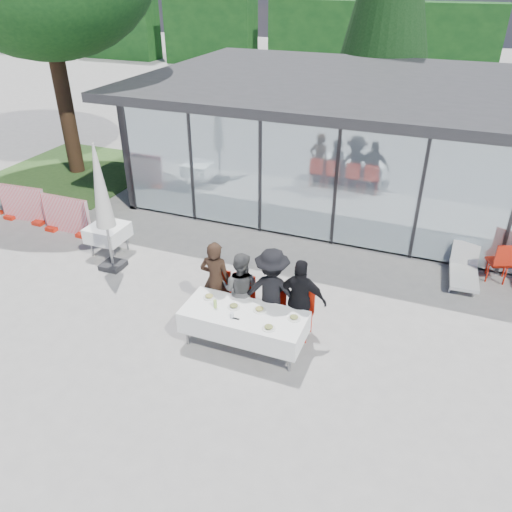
{
  "coord_description": "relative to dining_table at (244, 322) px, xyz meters",
  "views": [
    {
      "loc": [
        3.35,
        -7.07,
        6.12
      ],
      "look_at": [
        0.08,
        1.2,
        0.98
      ],
      "focal_mm": 35.0,
      "sensor_mm": 36.0,
      "label": 1
    }
  ],
  "objects": [
    {
      "name": "drinking_glasses",
      "position": [
        -0.14,
        -0.21,
        0.26
      ],
      "size": [
        0.07,
        0.07,
        0.1
      ],
      "color": "silver",
      "rests_on": "dining_table"
    },
    {
      "name": "diner_chair_a",
      "position": [
        -0.86,
        0.75,
        -0.0
      ],
      "size": [
        0.44,
        0.44,
        0.97
      ],
      "color": "red",
      "rests_on": "ground"
    },
    {
      "name": "diner_chair_c",
      "position": [
        0.3,
        0.75,
        -0.0
      ],
      "size": [
        0.44,
        0.44,
        0.97
      ],
      "color": "red",
      "rests_on": "ground"
    },
    {
      "name": "plate_a",
      "position": [
        -0.79,
        0.2,
        0.24
      ],
      "size": [
        0.24,
        0.24,
        0.07
      ],
      "color": "silver",
      "rests_on": "dining_table"
    },
    {
      "name": "plate_extra",
      "position": [
        0.58,
        -0.27,
        0.24
      ],
      "size": [
        0.24,
        0.24,
        0.07
      ],
      "color": "silver",
      "rests_on": "dining_table"
    },
    {
      "name": "spare_table_left",
      "position": [
        -4.44,
        2.02,
        0.02
      ],
      "size": [
        0.86,
        0.86,
        0.74
      ],
      "color": "white",
      "rests_on": "ground"
    },
    {
      "name": "diner_c",
      "position": [
        0.3,
        0.64,
        0.34
      ],
      "size": [
        1.31,
        1.31,
        1.76
      ],
      "primitive_type": "imported",
      "rotation": [
        0.0,
        0.0,
        3.31
      ],
      "color": "black",
      "rests_on": "ground"
    },
    {
      "name": "plate_d",
      "position": [
        0.9,
        0.16,
        0.24
      ],
      "size": [
        0.24,
        0.24,
        0.07
      ],
      "color": "silver",
      "rests_on": "dining_table"
    },
    {
      "name": "market_umbrella",
      "position": [
        -3.96,
        1.45,
        1.35
      ],
      "size": [
        0.5,
        0.5,
        3.0
      ],
      "color": "black",
      "rests_on": "ground"
    },
    {
      "name": "diner_a",
      "position": [
        -0.86,
        0.64,
        0.31
      ],
      "size": [
        0.67,
        0.67,
        1.7
      ],
      "primitive_type": "imported",
      "rotation": [
        0.0,
        0.0,
        3.24
      ],
      "color": "#312015",
      "rests_on": "ground"
    },
    {
      "name": "treeline",
      "position": [
        -2.48,
        28.41,
        1.66
      ],
      "size": [
        62.5,
        2.0,
        4.4
      ],
      "color": "#103513",
      "rests_on": "ground"
    },
    {
      "name": "pavilion",
      "position": [
        1.52,
        8.57,
        1.61
      ],
      "size": [
        14.8,
        8.8,
        3.44
      ],
      "color": "gray",
      "rests_on": "ground"
    },
    {
      "name": "diner_chair_d",
      "position": [
        0.86,
        0.75,
        -0.0
      ],
      "size": [
        0.44,
        0.44,
        0.97
      ],
      "color": "red",
      "rests_on": "ground"
    },
    {
      "name": "spare_chair_b",
      "position": [
        4.42,
        4.11,
        -0.0
      ],
      "size": [
        0.57,
        0.57,
        0.97
      ],
      "color": "red",
      "rests_on": "ground"
    },
    {
      "name": "diner_b",
      "position": [
        -0.33,
        0.64,
        0.24
      ],
      "size": [
        0.79,
        0.79,
        1.56
      ],
      "primitive_type": "imported",
      "rotation": [
        0.0,
        0.0,
        3.18
      ],
      "color": "#4F4F4F",
      "rests_on": "ground"
    },
    {
      "name": "lounger",
      "position": [
        3.72,
        3.97,
        -0.28
      ],
      "size": [
        0.68,
        1.36,
        0.72
      ],
      "color": "silver",
      "rests_on": "ground"
    },
    {
      "name": "dining_table",
      "position": [
        0.0,
        0.0,
        0.0
      ],
      "size": [
        2.26,
        0.96,
        0.75
      ],
      "color": "white",
      "rests_on": "ground"
    },
    {
      "name": "ground",
      "position": [
        -0.48,
        0.41,
        -0.54
      ],
      "size": [
        90.0,
        90.0,
        0.0
      ],
      "primitive_type": "plane",
      "color": "gray",
      "rests_on": "ground"
    },
    {
      "name": "diner_chair_b",
      "position": [
        -0.33,
        0.75,
        -0.0
      ],
      "size": [
        0.44,
        0.44,
        0.97
      ],
      "color": "red",
      "rests_on": "ground"
    },
    {
      "name": "diner_d",
      "position": [
        0.86,
        0.64,
        0.29
      ],
      "size": [
        1.04,
        1.04,
        1.66
      ],
      "primitive_type": "imported",
      "rotation": [
        0.0,
        0.0,
        3.22
      ],
      "color": "black",
      "rests_on": "ground"
    },
    {
      "name": "plate_b",
      "position": [
        -0.23,
        0.08,
        0.24
      ],
      "size": [
        0.24,
        0.24,
        0.07
      ],
      "color": "silver",
      "rests_on": "dining_table"
    },
    {
      "name": "folded_eyeglasses",
      "position": [
        -0.06,
        -0.22,
        0.22
      ],
      "size": [
        0.14,
        0.03,
        0.01
      ],
      "primitive_type": "cube",
      "color": "black",
      "rests_on": "dining_table"
    },
    {
      "name": "juice_bottle",
      "position": [
        -0.54,
        -0.05,
        0.29
      ],
      "size": [
        0.06,
        0.06,
        0.16
      ],
      "primitive_type": "cylinder",
      "color": "#97C150",
      "rests_on": "dining_table"
    },
    {
      "name": "plate_c",
      "position": [
        0.24,
        0.16,
        0.24
      ],
      "size": [
        0.24,
        0.24,
        0.07
      ],
      "color": "silver",
      "rests_on": "dining_table"
    },
    {
      "name": "grass_patch",
      "position": [
        -8.98,
        6.41,
        -0.53
      ],
      "size": [
        5.0,
        5.0,
        0.02
      ],
      "primitive_type": "cube",
      "color": "#385926",
      "rests_on": "ground"
    }
  ]
}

